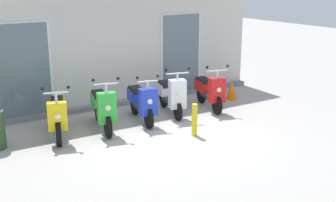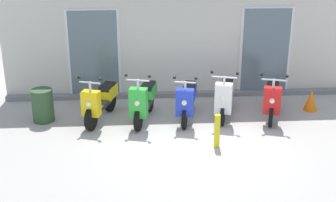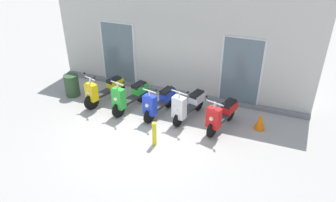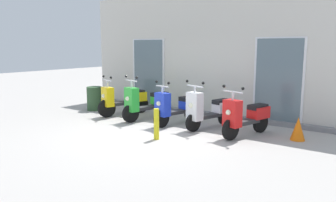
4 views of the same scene
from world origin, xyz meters
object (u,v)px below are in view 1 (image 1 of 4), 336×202
scooter_red (209,90)px  scooter_blue (142,101)px  scooter_green (103,108)px  scooter_yellow (58,115)px  traffic_cone (232,90)px  scooter_white (171,94)px  curb_bollard (194,120)px

scooter_red → scooter_blue: bearing=179.1°
scooter_green → scooter_red: (2.96, 0.01, -0.02)m
scooter_yellow → scooter_red: size_ratio=1.06×
scooter_green → traffic_cone: bearing=5.4°
scooter_green → scooter_blue: scooter_green is taller
scooter_white → scooter_red: 1.08m
traffic_cone → curb_bollard: 3.14m
scooter_green → scooter_white: 1.90m
scooter_blue → curb_bollard: scooter_blue is taller
curb_bollard → scooter_white: bearing=74.5°
scooter_white → curb_bollard: size_ratio=2.22×
scooter_white → scooter_green: bearing=-175.1°
scooter_white → traffic_cone: size_ratio=3.00×
scooter_white → traffic_cone: (2.14, 0.22, -0.23)m
scooter_green → scooter_red: size_ratio=1.06×
scooter_red → curb_bollard: bearing=-136.6°
curb_bollard → scooter_blue: bearing=107.6°
scooter_white → curb_bollard: bearing=-105.5°
scooter_blue → traffic_cone: size_ratio=3.00×
scooter_green → scooter_red: bearing=0.1°
traffic_cone → scooter_red: bearing=-160.6°
scooter_yellow → scooter_blue: scooter_yellow is taller
scooter_red → scooter_yellow: bearing=178.5°
scooter_yellow → scooter_blue: (1.98, -0.07, 0.02)m
scooter_blue → scooter_white: scooter_white is taller
curb_bollard → scooter_red: bearing=43.4°
traffic_cone → scooter_green: bearing=-174.6°
scooter_blue → scooter_red: scooter_red is taller
scooter_blue → traffic_cone: 3.06m
scooter_green → scooter_white: size_ratio=1.04×
scooter_red → scooter_green: bearing=-179.9°
traffic_cone → curb_bollard: (-2.57, -1.80, 0.09)m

